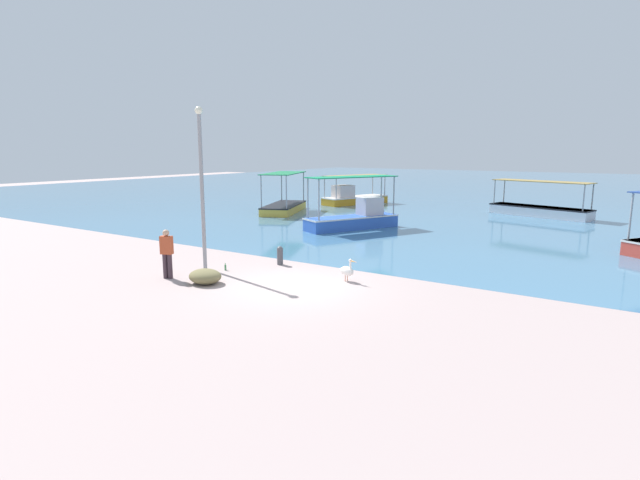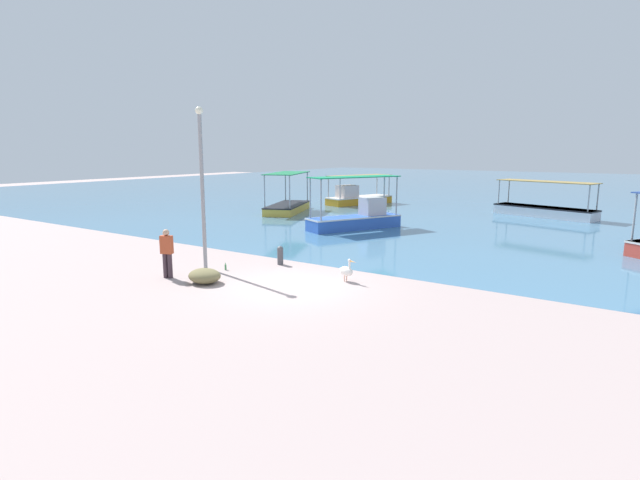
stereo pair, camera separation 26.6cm
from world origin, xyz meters
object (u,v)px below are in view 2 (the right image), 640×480
Objects in this scene: fishing_boat_near_right at (357,217)px; net_pile at (205,276)px; fishing_boat_outer at (544,209)px; fishing_boat_near_left at (357,197)px; fishing_boat_center at (288,205)px; mooring_bollard at (280,255)px; pelican at (346,271)px; lamp_post at (202,180)px; glass_bottle at (226,267)px; fisherman_standing at (167,252)px.

fishing_boat_near_right is 12.99m from net_pile.
fishing_boat_outer is 5.84× the size of net_pile.
fishing_boat_outer is 13.99m from fishing_boat_near_left.
fishing_boat_near_left is 25.09m from net_pile.
mooring_bollard is (9.76, -13.05, -0.12)m from fishing_boat_center.
pelican reaches higher than mooring_bollard.
fishing_boat_near_left reaches higher than pelican.
mooring_bollard is (-5.69, -20.51, -0.11)m from fishing_boat_outer.
lamp_post is 21.60× the size of glass_bottle.
pelican reaches higher than net_pile.
fisherman_standing is (7.81, -16.78, 0.41)m from fishing_boat_center.
glass_bottle is (0.83, 1.92, -0.80)m from fisherman_standing.
fisherman_standing is 1.49× the size of net_pile.
fishing_boat_center reaches higher than pelican.
fishing_boat_near_right reaches higher than fishing_boat_outer.
fisherman_standing is (-1.94, -3.73, 0.52)m from mooring_bollard.
fishing_boat_outer is 17.16m from fishing_boat_center.
glass_bottle is (7.18, -22.11, -0.49)m from fishing_boat_near_left.
fishing_boat_near_left is at bearing 112.24° from mooring_bollard.
fisherman_standing is at bearing -65.04° from fishing_boat_center.
fishing_boat_near_right is (-7.69, -11.15, 0.16)m from fishing_boat_outer.
pelican is (11.68, -21.02, -0.22)m from fishing_boat_near_left.
fishing_boat_outer is 1.10× the size of fishing_boat_center.
fishing_boat_near_right is 8.59m from fishing_boat_center.
fishing_boat_center is 19.04m from pelican.
fishing_boat_outer reaches higher than fishing_boat_near_left.
net_pile is at bearing -43.95° from lamp_post.
glass_bottle is at bearing -59.82° from fishing_boat_center.
pelican is 4.69m from net_pile.
fishing_boat_near_left is at bearing 108.00° from glass_bottle.
fishing_boat_near_right is at bearing 94.53° from glass_bottle.
lamp_post reaches higher than fishing_boat_near_left.
pelican is at bearing -12.15° from mooring_bollard.
net_pile is (-6.08, -24.03, -0.25)m from fishing_boat_outer.
lamp_post is (6.40, -22.35, 2.68)m from fishing_boat_near_left.
fishing_boat_center is at bearing 154.58° from fishing_boat_near_right.
lamp_post is 8.11× the size of mooring_bollard.
fishing_boat_center reaches higher than fishing_boat_near_left.
pelican is at bearing 14.04° from lamp_post.
fishing_boat_near_left is 24.05m from pelican.
fishing_boat_near_right is 4.88× the size of net_pile.
fishing_boat_near_left reaches higher than glass_bottle.
fishing_boat_center is at bearing -154.22° from fishing_boat_outer.
mooring_bollard is (8.30, -20.29, -0.21)m from fishing_boat_near_left.
pelican is at bearing -96.19° from fishing_boat_outer.
fishing_boat_outer is at bearing 0.89° from fishing_boat_near_left.
fishing_boat_near_left is 1.02× the size of lamp_post.
pelican is (5.39, -10.09, -0.28)m from fishing_boat_near_right.
fishing_boat_center reaches higher than fisherman_standing.
fishing_boat_near_left is at bearing 119.07° from pelican.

